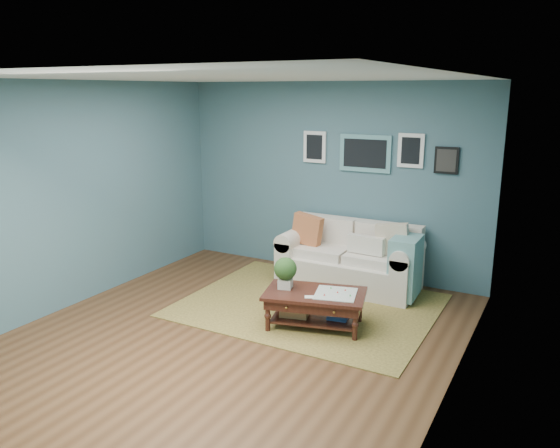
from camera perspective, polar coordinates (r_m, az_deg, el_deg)
The scene contains 4 objects.
room_shell at distance 5.63m, azimuth -4.50°, elevation 1.25°, with size 5.00×5.02×2.70m.
area_rug at distance 6.80m, azimuth 3.00°, elevation -8.46°, with size 2.98×2.38×0.01m, color brown.
loveseat at distance 7.34m, azimuth 7.90°, elevation -3.66°, with size 1.87×0.85×0.96m.
coffee_table at distance 6.12m, azimuth 3.14°, elevation -7.67°, with size 1.23×0.90×0.77m.
Camera 1 is at (3.02, -4.54, 2.58)m, focal length 35.00 mm.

